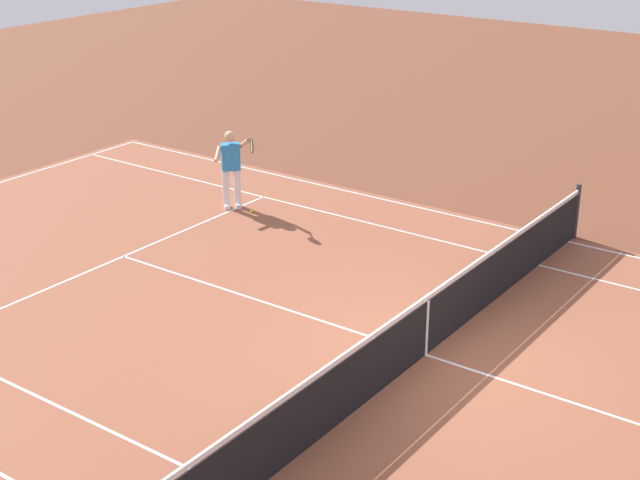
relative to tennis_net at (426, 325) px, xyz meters
The scene contains 6 objects.
ground_plane 0.49m from the tennis_net, ahead, with size 60.00×60.00×0.00m, color brown.
court_slab 0.49m from the tennis_net, ahead, with size 24.20×11.40×0.00m, color #935138.
court_line_markings 0.49m from the tennis_net, ahead, with size 23.85×11.05×0.01m.
tennis_net is the anchor object (origin of this frame).
tennis_player_near 7.28m from the tennis_net, 26.39° to the right, with size 1.15×0.75×1.70m.
tennis_ball 6.77m from the tennis_net, 28.13° to the right, with size 0.07×0.07×0.07m, color #CCE01E.
Camera 1 is at (-5.86, 10.81, 6.74)m, focal length 52.51 mm.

